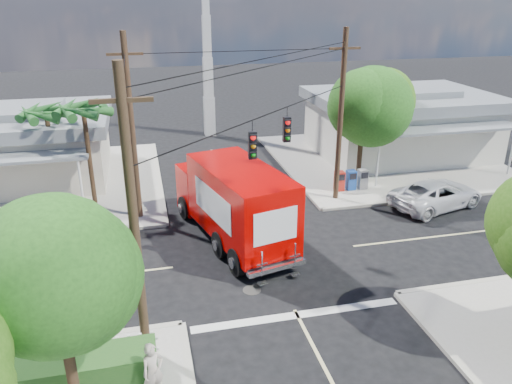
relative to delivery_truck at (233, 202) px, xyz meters
name	(u,v)px	position (x,y,z in m)	size (l,w,h in m)	color
ground	(267,256)	(1.06, -1.91, -1.86)	(120.00, 120.00, 0.00)	black
sidewalk_ne	(383,160)	(11.94, 8.97, -1.79)	(14.12, 14.12, 0.14)	#A19C92
sidewalk_nw	(38,187)	(-9.82, 8.97, -1.79)	(14.12, 14.12, 0.14)	#A19C92
road_markings	(276,274)	(1.06, -3.39, -1.85)	(32.00, 32.00, 0.01)	beige
building_ne	(401,122)	(13.56, 10.05, 0.46)	(11.80, 10.20, 4.50)	silver
building_nw	(16,145)	(-10.94, 10.55, 0.36)	(10.80, 10.20, 4.30)	beige
radio_tower	(208,62)	(1.56, 18.09, 3.78)	(0.80, 0.80, 17.00)	silver
tree_sw_front	(56,283)	(-5.93, -9.46, 2.47)	(3.88, 3.78, 6.03)	#422D1C
tree_ne_front	(364,106)	(8.27, 4.84, 2.91)	(4.21, 4.14, 6.66)	#422D1C
tree_ne_back	(388,106)	(10.87, 7.04, 2.33)	(3.77, 3.66, 5.82)	#422D1C
palm_nw_front	(83,112)	(-6.44, 5.59, 3.18)	(3.01, 3.08, 5.59)	#422D1C
palm_nw_back	(46,114)	(-8.44, 7.09, 2.81)	(3.01, 3.08, 5.19)	#422D1C
utility_poles	(221,144)	(-0.53, -0.31, 2.82)	(12.00, 10.68, 9.00)	#473321
picket_fence	(54,359)	(-6.74, -7.51, -1.18)	(5.94, 0.06, 1.00)	silver
hedge_sw	(42,379)	(-6.94, -8.31, -1.17)	(6.20, 1.20, 1.10)	#1F4A1A
vending_boxes	(351,180)	(7.56, 4.29, -1.17)	(1.90, 0.50, 1.10)	red
delivery_truck	(233,202)	(0.00, 0.00, 0.00)	(4.45, 8.79, 3.66)	black
parked_car	(437,194)	(11.03, 1.19, -1.13)	(2.41, 5.23, 1.45)	silver
pedestrian	(153,371)	(-3.97, -9.05, -0.85)	(0.63, 0.41, 1.73)	beige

